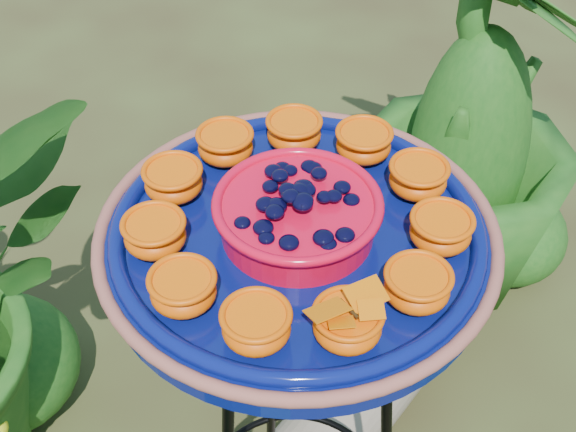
{
  "coord_description": "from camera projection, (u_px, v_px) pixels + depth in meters",
  "views": [
    {
      "loc": [
        -0.46,
        -0.73,
        1.64
      ],
      "look_at": [
        -0.14,
        -0.12,
        0.99
      ],
      "focal_mm": 50.0,
      "sensor_mm": 36.0,
      "label": 1
    }
  ],
  "objects": [
    {
      "name": "shrub_back_right",
      "position": [
        474.0,
        120.0,
        1.9
      ],
      "size": [
        0.67,
        0.67,
        1.0
      ],
      "primitive_type": "imported",
      "rotation": [
        0.0,
        0.0,
        1.79
      ],
      "color": "#184E14",
      "rests_on": "ground"
    },
    {
      "name": "driftwood_log",
      "position": [
        361.0,
        396.0,
        1.82
      ],
      "size": [
        0.6,
        0.42,
        0.19
      ],
      "primitive_type": "cylinder",
      "rotation": [
        0.0,
        1.57,
        0.44
      ],
      "color": "gray",
      "rests_on": "ground"
    },
    {
      "name": "feeder_dish",
      "position": [
        297.0,
        232.0,
        0.96
      ],
      "size": [
        0.55,
        0.55,
        0.11
      ],
      "rotation": [
        0.0,
        0.0,
        -0.21
      ],
      "color": "#07105A",
      "rests_on": "tripod_stand"
    },
    {
      "name": "tripod_stand",
      "position": [
        295.0,
        419.0,
        1.24
      ],
      "size": [
        0.4,
        0.4,
        0.92
      ],
      "rotation": [
        0.0,
        0.0,
        -0.21
      ],
      "color": "black",
      "rests_on": "ground"
    }
  ]
}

